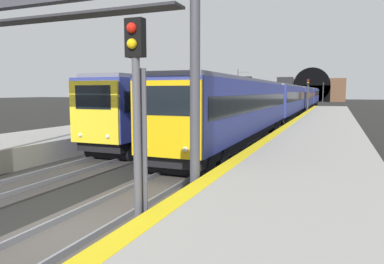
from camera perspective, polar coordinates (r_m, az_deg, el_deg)
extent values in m
plane|color=black|center=(9.02, -19.61, -15.70)|extent=(320.00, 320.00, 0.00)
cube|color=#9E9B93|center=(6.86, 13.03, -18.30)|extent=(112.00, 4.98, 0.99)
cube|color=yellow|center=(7.32, -4.85, -12.33)|extent=(112.00, 0.50, 0.01)
cube|color=#4C4742|center=(9.01, -19.62, -15.53)|extent=(160.00, 2.64, 0.06)
cube|color=gray|center=(9.44, -23.00, -13.95)|extent=(160.00, 0.07, 0.15)
cube|color=gray|center=(8.53, -15.91, -15.90)|extent=(160.00, 0.07, 0.15)
cube|color=navy|center=(22.30, 7.49, 4.15)|extent=(20.51, 2.97, 2.91)
cube|color=black|center=(22.30, 7.50, 4.88)|extent=(19.69, 3.00, 0.89)
cube|color=slate|center=(22.30, 7.55, 8.15)|extent=(19.89, 2.54, 0.20)
cube|color=black|center=(22.43, 7.43, -0.06)|extent=(20.10, 2.63, 0.52)
cylinder|color=black|center=(14.05, -1.89, -5.32)|extent=(0.95, 2.65, 0.94)
cylinder|color=black|center=(15.68, 0.77, -4.07)|extent=(0.95, 2.65, 0.94)
cylinder|color=black|center=(29.46, 10.94, 0.79)|extent=(0.95, 2.65, 0.94)
cylinder|color=black|center=(31.22, 11.57, 1.10)|extent=(0.95, 2.65, 0.94)
cube|color=#E5B20F|center=(12.63, -4.28, 2.04)|extent=(0.13, 2.76, 2.76)
cube|color=black|center=(12.55, -4.41, 5.04)|extent=(0.05, 2.01, 1.05)
sphere|color=#F2EACC|center=(12.37, -1.07, -2.84)|extent=(0.20, 0.20, 0.20)
sphere|color=#F2EACC|center=(13.06, -7.48, -2.39)|extent=(0.20, 0.20, 0.20)
cube|color=navy|center=(42.97, 14.68, 5.11)|extent=(20.51, 2.97, 2.91)
cube|color=black|center=(42.97, 14.69, 5.60)|extent=(19.69, 3.00, 0.97)
cube|color=slate|center=(42.97, 14.74, 7.19)|extent=(19.89, 2.54, 0.20)
cube|color=black|center=(43.04, 14.61, 2.92)|extent=(20.10, 2.63, 0.52)
cylinder|color=black|center=(33.98, 12.60, 1.51)|extent=(0.95, 2.65, 0.94)
cylinder|color=black|center=(35.75, 13.07, 1.74)|extent=(0.95, 2.65, 0.94)
cylinder|color=black|center=(50.39, 15.69, 3.01)|extent=(0.95, 2.65, 0.94)
cylinder|color=black|center=(52.18, 15.90, 3.11)|extent=(0.95, 2.65, 0.94)
cube|color=navy|center=(63.88, 17.18, 5.43)|extent=(20.51, 2.97, 2.91)
cube|color=black|center=(63.88, 17.19, 5.69)|extent=(19.69, 3.00, 0.86)
cube|color=slate|center=(63.88, 17.23, 6.83)|extent=(19.89, 2.54, 0.20)
cube|color=black|center=(63.92, 17.13, 3.95)|extent=(20.10, 2.63, 0.52)
cylinder|color=black|center=(54.86, 16.31, 3.26)|extent=(0.95, 2.65, 0.94)
cylinder|color=black|center=(56.65, 16.49, 3.35)|extent=(0.95, 2.65, 0.94)
cylinder|color=black|center=(71.23, 17.63, 3.91)|extent=(0.95, 2.65, 0.94)
cylinder|color=black|center=(73.03, 17.74, 3.96)|extent=(0.95, 2.65, 0.94)
cube|color=navy|center=(84.85, 18.46, 5.59)|extent=(20.51, 2.97, 2.91)
cube|color=black|center=(84.85, 18.47, 5.91)|extent=(19.69, 3.00, 0.95)
cube|color=slate|center=(84.85, 18.49, 6.64)|extent=(19.89, 2.54, 0.20)
cube|color=black|center=(84.88, 18.42, 4.48)|extent=(20.10, 2.63, 0.52)
cylinder|color=black|center=(76.03, 17.98, 4.04)|extent=(0.95, 2.65, 0.94)
cylinder|color=black|center=(77.82, 18.08, 4.09)|extent=(0.95, 2.65, 0.94)
cylinder|color=black|center=(91.97, 18.69, 4.39)|extent=(0.95, 2.65, 0.94)
cylinder|color=black|center=(93.77, 18.75, 4.42)|extent=(0.95, 2.65, 0.94)
cube|color=black|center=(42.98, 14.76, 7.92)|extent=(1.31, 1.73, 0.90)
cube|color=navy|center=(24.52, -2.45, 4.53)|extent=(18.26, 2.88, 2.98)
cube|color=black|center=(24.51, -2.45, 5.43)|extent=(17.53, 2.91, 0.95)
cube|color=slate|center=(24.52, -2.47, 8.24)|extent=(17.71, 2.47, 0.20)
cube|color=black|center=(24.64, -2.43, 0.62)|extent=(17.89, 2.55, 0.53)
cylinder|color=black|center=(17.83, -12.88, -2.91)|extent=(0.98, 2.52, 0.96)
cylinder|color=black|center=(19.31, -9.85, -2.12)|extent=(0.98, 2.52, 0.96)
cylinder|color=black|center=(30.33, 2.29, 1.09)|extent=(0.98, 2.52, 0.96)
cylinder|color=black|center=(32.02, 3.36, 1.37)|extent=(0.98, 2.52, 0.96)
cube|color=yellow|center=(16.61, -15.49, 3.08)|extent=(0.14, 2.62, 2.83)
cube|color=black|center=(16.54, -15.67, 5.40)|extent=(0.06, 1.91, 1.07)
sphere|color=#F2EACC|center=(16.21, -13.39, -0.71)|extent=(0.20, 0.20, 0.20)
sphere|color=#F2EACC|center=(17.12, -17.51, -0.46)|extent=(0.20, 0.20, 0.20)
cube|color=navy|center=(42.47, 8.30, 5.31)|extent=(18.26, 2.88, 2.98)
cube|color=black|center=(42.46, 8.31, 5.88)|extent=(17.53, 2.91, 0.89)
cube|color=slate|center=(42.46, 8.34, 7.46)|extent=(17.71, 2.47, 0.20)
cube|color=black|center=(42.53, 8.27, 3.04)|extent=(17.89, 2.55, 0.53)
cylinder|color=black|center=(35.18, 5.35, 1.82)|extent=(0.98, 2.52, 0.96)
cylinder|color=black|center=(36.90, 6.14, 2.03)|extent=(0.98, 2.52, 0.96)
cylinder|color=black|center=(48.26, 9.88, 3.02)|extent=(0.98, 2.52, 0.96)
cylinder|color=black|center=(50.02, 10.31, 3.13)|extent=(0.98, 2.52, 0.96)
cube|color=black|center=(42.48, 8.35, 8.20)|extent=(1.31, 1.65, 0.90)
cylinder|color=#4C4C54|center=(7.32, -8.77, -4.12)|extent=(0.16, 0.16, 4.02)
cube|color=black|center=(7.27, -9.11, 14.70)|extent=(0.20, 0.38, 0.75)
cube|color=#4C4C54|center=(7.44, -8.22, -3.94)|extent=(0.04, 0.28, 3.62)
sphere|color=red|center=(7.19, -9.69, 16.20)|extent=(0.20, 0.20, 0.20)
sphere|color=yellow|center=(7.15, -9.65, 13.83)|extent=(0.20, 0.20, 0.20)
cylinder|color=#38383D|center=(50.93, 18.07, 4.85)|extent=(0.16, 0.16, 4.29)
cube|color=black|center=(50.93, 18.17, 7.69)|extent=(0.20, 0.38, 0.75)
cube|color=#38383D|center=(51.07, 18.08, 4.86)|extent=(0.04, 0.28, 3.87)
sphere|color=red|center=(50.81, 18.17, 7.89)|extent=(0.20, 0.20, 0.20)
sphere|color=yellow|center=(50.80, 18.15, 7.55)|extent=(0.20, 0.20, 0.20)
cylinder|color=#38383D|center=(107.12, 20.31, 5.66)|extent=(0.16, 0.16, 4.95)
cube|color=black|center=(107.13, 20.37, 7.26)|extent=(0.20, 0.38, 1.05)
cube|color=#38383D|center=(107.26, 20.31, 5.66)|extent=(0.04, 0.28, 4.45)
sphere|color=red|center=(107.01, 20.37, 7.43)|extent=(0.20, 0.20, 0.20)
sphere|color=yellow|center=(107.00, 20.37, 7.27)|extent=(0.20, 0.20, 0.20)
sphere|color=green|center=(107.00, 20.36, 7.11)|extent=(0.20, 0.20, 0.20)
cylinder|color=#3F3F47|center=(9.78, 0.48, 4.85)|extent=(0.28, 0.28, 6.13)
cube|color=#2D2D33|center=(12.29, -19.50, 17.09)|extent=(0.70, 7.78, 0.08)
cube|color=brown|center=(125.43, 18.68, 6.40)|extent=(2.90, 21.00, 7.64)
cube|color=black|center=(123.93, 18.62, 5.88)|extent=(0.12, 11.76, 5.35)
cylinder|color=black|center=(123.94, 18.67, 7.11)|extent=(0.12, 11.76, 11.76)
cylinder|color=#595B60|center=(69.47, 7.36, 6.86)|extent=(0.22, 0.22, 7.64)
cylinder|color=#595B60|center=(69.29, 8.30, 9.51)|extent=(0.08, 2.22, 0.08)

